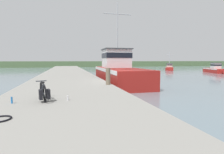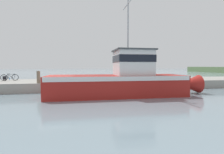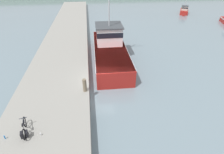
# 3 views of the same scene
# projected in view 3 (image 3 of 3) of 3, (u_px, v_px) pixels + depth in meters

# --- Properties ---
(ground_plane) EXTENTS (320.00, 320.00, 0.00)m
(ground_plane) POSITION_uv_depth(u_px,v_px,m) (101.00, 87.00, 16.45)
(ground_plane) COLOR gray
(dock_pier) EXTENTS (6.06, 80.00, 0.91)m
(dock_pier) POSITION_uv_depth(u_px,v_px,m) (55.00, 86.00, 15.76)
(dock_pier) COLOR gray
(dock_pier) RESTS_ON ground_plane
(fishing_boat_main) EXTENTS (3.87, 13.46, 8.97)m
(fishing_boat_main) POSITION_uv_depth(u_px,v_px,m) (110.00, 48.00, 20.65)
(fishing_boat_main) COLOR maroon
(fishing_boat_main) RESTS_ON ground_plane
(boat_red_outer) EXTENTS (3.45, 4.99, 4.69)m
(boat_red_outer) POSITION_uv_depth(u_px,v_px,m) (184.00, 11.00, 40.49)
(boat_red_outer) COLOR #AD231E
(boat_red_outer) RESTS_ON ground_plane
(bicycle_touring) EXTENTS (0.68, 1.71, 0.76)m
(bicycle_touring) POSITION_uv_depth(u_px,v_px,m) (24.00, 130.00, 10.58)
(bicycle_touring) COLOR black
(bicycle_touring) RESTS_ON dock_pier
(mooring_post) EXTENTS (0.31, 0.31, 1.13)m
(mooring_post) POSITION_uv_depth(u_px,v_px,m) (85.00, 85.00, 14.10)
(mooring_post) COLOR #756651
(mooring_post) RESTS_ON dock_pier
(water_bottle_by_bike) EXTENTS (0.06, 0.06, 0.21)m
(water_bottle_by_bike) POSITION_uv_depth(u_px,v_px,m) (41.00, 134.00, 10.60)
(water_bottle_by_bike) COLOR silver
(water_bottle_by_bike) RESTS_ON dock_pier
(water_bottle_on_curb) EXTENTS (0.06, 0.06, 0.26)m
(water_bottle_on_curb) POSITION_uv_depth(u_px,v_px,m) (5.00, 137.00, 10.38)
(water_bottle_on_curb) COLOR blue
(water_bottle_on_curb) RESTS_ON dock_pier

